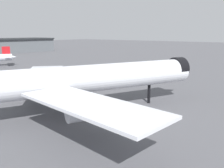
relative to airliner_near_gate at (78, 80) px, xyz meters
The scene contains 3 objects.
ground 8.43m from the airliner_near_gate, 12.87° to the left, with size 900.00×900.00×0.00m, color #56565B.
airliner_near_gate is the anchor object (origin of this frame).
traffic_cone_near_nose 39.55m from the airliner_near_gate, 19.86° to the left, with size 0.60×0.60×0.74m, color #F2600C.
Camera 1 is at (-39.21, -40.18, 18.49)m, focal length 38.95 mm.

